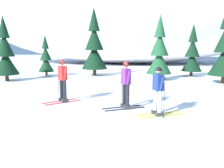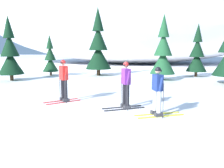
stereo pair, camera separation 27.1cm
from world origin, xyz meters
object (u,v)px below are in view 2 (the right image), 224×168
object	(u,v)px
skier_purple_jacket	(126,84)
skier_navy_jacket	(158,91)
pine_tree_center_left	(98,47)
pine_tree_far_left	(10,54)
pine_tree_center_right	(163,53)
pine_tree_right	(197,55)
pine_tree_left	(50,58)
skier_red_jacket	(64,79)

from	to	relation	value
skier_purple_jacket	skier_navy_jacket	bearing A→B (deg)	-38.19
skier_navy_jacket	pine_tree_center_left	world-z (taller)	pine_tree_center_left
skier_navy_jacket	pine_tree_far_left	distance (m)	12.16
skier_purple_jacket	pine_tree_far_left	xyz separation A→B (m)	(-8.29, 6.76, 0.95)
skier_navy_jacket	skier_purple_jacket	bearing A→B (deg)	141.81
pine_tree_center_left	pine_tree_center_right	world-z (taller)	pine_tree_center_left
pine_tree_center_left	pine_tree_center_right	size ratio (longest dim) A/B	1.20
skier_navy_jacket	pine_tree_center_right	size ratio (longest dim) A/B	0.38
pine_tree_right	pine_tree_left	bearing A→B (deg)	-178.72
skier_red_jacket	pine_tree_right	size ratio (longest dim) A/B	0.43
skier_purple_jacket	pine_tree_left	bearing A→B (deg)	123.61
skier_purple_jacket	pine_tree_right	distance (m)	11.46
skier_red_jacket	pine_tree_center_right	distance (m)	8.70
pine_tree_left	pine_tree_far_left	bearing A→B (deg)	-120.21
pine_tree_far_left	pine_tree_center_right	distance (m)	10.78
pine_tree_left	skier_navy_jacket	bearing A→B (deg)	-54.46
skier_navy_jacket	pine_tree_center_left	bearing A→B (deg)	108.27
skier_red_jacket	pine_tree_far_left	distance (m)	8.17
pine_tree_center_right	pine_tree_right	world-z (taller)	pine_tree_center_right
skier_navy_jacket	skier_red_jacket	bearing A→B (deg)	155.27
skier_purple_jacket	pine_tree_right	world-z (taller)	pine_tree_right
skier_purple_jacket	skier_red_jacket	bearing A→B (deg)	161.92
skier_red_jacket	pine_tree_left	bearing A→B (deg)	113.17
skier_purple_jacket	pine_tree_left	distance (m)	11.79
pine_tree_left	pine_tree_right	size ratio (longest dim) A/B	0.81
skier_purple_jacket	pine_tree_center_left	bearing A→B (deg)	104.00
pine_tree_center_right	skier_purple_jacket	bearing A→B (deg)	-107.27
pine_tree_center_left	skier_navy_jacket	bearing A→B (deg)	-71.73
pine_tree_left	pine_tree_center_left	distance (m)	4.11
pine_tree_right	skier_red_jacket	bearing A→B (deg)	-131.40
skier_purple_jacket	pine_tree_center_right	xyz separation A→B (m)	(2.44, 7.83, 1.00)
skier_purple_jacket	pine_tree_right	bearing A→B (deg)	61.78
skier_navy_jacket	pine_tree_right	world-z (taller)	pine_tree_right
skier_navy_jacket	pine_tree_right	distance (m)	11.80
pine_tree_far_left	pine_tree_center_left	xyz separation A→B (m)	(5.76, 3.40, 0.43)
pine_tree_center_right	pine_tree_right	bearing A→B (deg)	37.04
skier_purple_jacket	pine_tree_center_right	size ratio (longest dim) A/B	0.39
pine_tree_left	skier_red_jacket	bearing A→B (deg)	-66.83
pine_tree_left	pine_tree_right	xyz separation A→B (m)	(11.93, 0.27, 0.34)
pine_tree_center_left	pine_tree_right	xyz separation A→B (m)	(7.94, -0.08, -0.58)
pine_tree_center_right	pine_tree_left	bearing A→B (deg)	167.55
skier_purple_jacket	pine_tree_far_left	world-z (taller)	pine_tree_far_left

